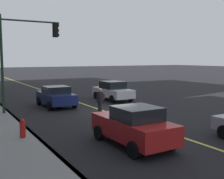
# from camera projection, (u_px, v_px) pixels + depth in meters

# --- Properties ---
(ground) EXTENTS (200.00, 200.00, 0.00)m
(ground) POSITION_uv_depth(u_px,v_px,m) (110.00, 113.00, 17.25)
(ground) COLOR black
(curb_edge) EXTENTS (80.00, 0.16, 0.15)m
(curb_edge) POSITION_uv_depth(u_px,v_px,m) (19.00, 122.00, 14.47)
(curb_edge) COLOR slate
(curb_edge) RESTS_ON ground
(lane_stripe_center) EXTENTS (80.00, 0.16, 0.01)m
(lane_stripe_center) POSITION_uv_depth(u_px,v_px,m) (110.00, 113.00, 17.25)
(lane_stripe_center) COLOR #D8CC4C
(lane_stripe_center) RESTS_ON ground
(car_white) EXTENTS (4.10, 1.91, 1.54)m
(car_white) POSITION_uv_depth(u_px,v_px,m) (113.00, 91.00, 22.73)
(car_white) COLOR silver
(car_white) RESTS_ON ground
(car_navy) EXTENTS (3.88, 1.96, 1.45)m
(car_navy) POSITION_uv_depth(u_px,v_px,m) (56.00, 96.00, 19.58)
(car_navy) COLOR navy
(car_navy) RESTS_ON ground
(car_red) EXTENTS (3.85, 1.88, 1.56)m
(car_red) POSITION_uv_depth(u_px,v_px,m) (134.00, 126.00, 10.80)
(car_red) COLOR red
(car_red) RESTS_ON ground
(pedestrian_with_backpack) EXTENTS (0.42, 0.38, 1.72)m
(pedestrian_with_backpack) POSITION_uv_depth(u_px,v_px,m) (100.00, 100.00, 15.81)
(pedestrian_with_backpack) COLOR #383838
(pedestrian_with_backpack) RESTS_ON ground
(traffic_light_mast) EXTENTS (0.28, 3.64, 5.95)m
(traffic_light_mast) POSITION_uv_depth(u_px,v_px,m) (24.00, 48.00, 16.74)
(traffic_light_mast) COLOR #1E3823
(traffic_light_mast) RESTS_ON ground
(fire_hydrant) EXTENTS (0.24, 0.24, 0.94)m
(fire_hydrant) POSITION_uv_depth(u_px,v_px,m) (23.00, 130.00, 11.38)
(fire_hydrant) COLOR red
(fire_hydrant) RESTS_ON ground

